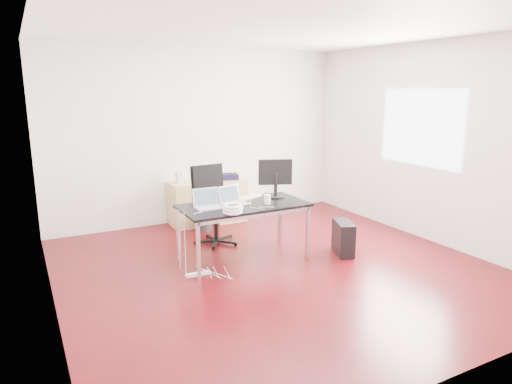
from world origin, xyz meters
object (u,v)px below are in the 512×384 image
filing_cabinet_right (227,199)px  filing_cabinet_left (187,204)px  desk (243,208)px  pc_tower (343,238)px  office_chair (213,201)px

filing_cabinet_right → filing_cabinet_left: bearing=180.0°
desk → filing_cabinet_left: bearing=94.7°
desk → filing_cabinet_right: (0.57, 1.76, -0.33)m
pc_tower → office_chair: bearing=158.7°
office_chair → filing_cabinet_right: size_ratio=1.54×
pc_tower → filing_cabinet_right: bearing=129.5°
filing_cabinet_left → pc_tower: filing_cabinet_left is taller
office_chair → pc_tower: 1.88m
office_chair → filing_cabinet_right: (0.65, 0.94, -0.26)m
filing_cabinet_left → pc_tower: 2.61m
filing_cabinet_left → pc_tower: (1.40, -2.20, -0.13)m
filing_cabinet_left → desk: bearing=-85.3°
desk → filing_cabinet_left: (-0.14, 1.76, -0.33)m
filing_cabinet_right → pc_tower: size_ratio=1.56×
desk → pc_tower: desk is taller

